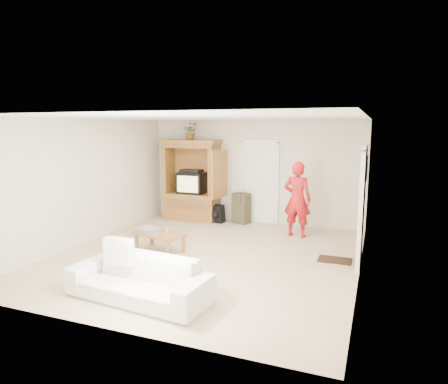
% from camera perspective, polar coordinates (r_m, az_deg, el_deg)
% --- Properties ---
extents(floor, '(6.00, 6.00, 0.00)m').
position_cam_1_polar(floor, '(7.72, -2.40, -9.09)').
color(floor, tan).
rests_on(floor, ground).
extents(ceiling, '(6.00, 6.00, 0.00)m').
position_cam_1_polar(ceiling, '(7.32, -2.54, 10.60)').
color(ceiling, white).
rests_on(ceiling, floor).
extents(wall_back, '(5.50, 0.00, 5.50)m').
position_cam_1_polar(wall_back, '(10.20, 4.30, 2.90)').
color(wall_back, silver).
rests_on(wall_back, floor).
extents(wall_front, '(5.50, 0.00, 5.50)m').
position_cam_1_polar(wall_front, '(4.86, -16.82, -4.59)').
color(wall_front, silver).
rests_on(wall_front, floor).
extents(wall_left, '(0.00, 6.00, 6.00)m').
position_cam_1_polar(wall_left, '(8.87, -18.98, 1.45)').
color(wall_left, silver).
rests_on(wall_left, floor).
extents(wall_right, '(0.00, 6.00, 6.00)m').
position_cam_1_polar(wall_right, '(6.80, 19.27, -0.82)').
color(wall_right, silver).
rests_on(wall_right, floor).
extents(armoire, '(1.82, 1.14, 2.10)m').
position_cam_1_polar(armoire, '(10.51, -4.52, 0.94)').
color(armoire, '#9A612F').
rests_on(armoire, floor).
extents(door_back, '(0.85, 0.05, 2.04)m').
position_cam_1_polar(door_back, '(10.17, 5.04, 1.28)').
color(door_back, white).
rests_on(door_back, floor).
extents(doorway_right, '(0.05, 0.90, 2.04)m').
position_cam_1_polar(doorway_right, '(7.44, 19.14, -2.16)').
color(doorway_right, black).
rests_on(doorway_right, floor).
extents(framed_picture, '(0.03, 0.60, 0.48)m').
position_cam_1_polar(framed_picture, '(8.65, 19.72, 3.23)').
color(framed_picture, black).
rests_on(framed_picture, wall_right).
extents(doormat, '(0.60, 0.40, 0.02)m').
position_cam_1_polar(doormat, '(7.72, 15.54, -9.34)').
color(doormat, '#382316').
rests_on(doormat, floor).
extents(plant, '(0.49, 0.47, 0.43)m').
position_cam_1_polar(plant, '(10.38, -4.81, 8.63)').
color(plant, '#4C7238').
rests_on(plant, armoire).
extents(man, '(0.65, 0.46, 1.69)m').
position_cam_1_polar(man, '(8.99, 10.42, -1.04)').
color(man, '#B3171B').
rests_on(man, floor).
extents(sofa, '(2.16, 1.01, 0.61)m').
position_cam_1_polar(sofa, '(5.91, -12.05, -12.02)').
color(sofa, white).
rests_on(sofa, floor).
extents(coffee_table, '(1.11, 0.79, 0.37)m').
position_cam_1_polar(coffee_table, '(8.00, -9.21, -6.09)').
color(coffee_table, '#956133').
rests_on(coffee_table, floor).
extents(towel, '(0.45, 0.39, 0.08)m').
position_cam_1_polar(towel, '(8.11, -10.80, -5.28)').
color(towel, '#EC4E5F').
rests_on(towel, coffee_table).
extents(candle, '(0.08, 0.08, 0.10)m').
position_cam_1_polar(candle, '(7.95, -8.21, -5.43)').
color(candle, tan).
rests_on(candle, coffee_table).
extents(backpack_black, '(0.40, 0.28, 0.45)m').
position_cam_1_polar(backpack_black, '(10.24, -1.01, -3.16)').
color(backpack_black, black).
rests_on(backpack_black, floor).
extents(backpack_olive, '(0.48, 0.41, 0.77)m').
position_cam_1_polar(backpack_olive, '(10.16, 2.48, -2.32)').
color(backpack_olive, '#47442B').
rests_on(backpack_olive, floor).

